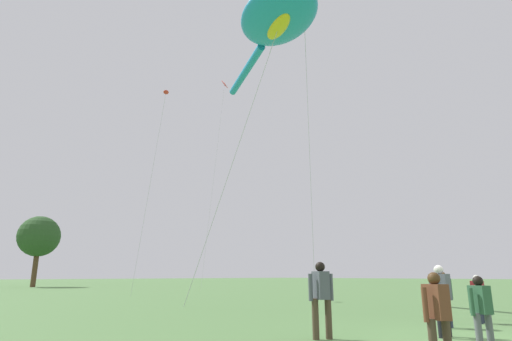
% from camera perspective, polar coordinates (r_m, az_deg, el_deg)
% --- Properties ---
extents(ground_plane, '(300.00, 300.00, 0.00)m').
position_cam_1_polar(ground_plane, '(10.80, 28.10, -20.01)').
color(ground_plane, '#517A42').
extents(big_show_kite, '(5.97, 10.36, 13.62)m').
position_cam_1_polar(big_show_kite, '(20.62, 2.81, 20.06)').
color(big_show_kite, '#1E8CBF').
rests_on(big_show_kite, ground).
extents(person_child_front, '(0.55, 0.49, 1.66)m').
position_cam_1_polar(person_child_front, '(9.72, 9.02, -16.54)').
color(person_child_front, '#473828').
rests_on(person_child_front, ground).
extents(person_tall_center, '(0.49, 0.38, 1.37)m').
position_cam_1_polar(person_tall_center, '(14.26, 28.49, -14.96)').
color(person_tall_center, '#282D42').
rests_on(person_tall_center, ground).
extents(person_navy_jacket, '(0.58, 0.42, 1.60)m').
position_cam_1_polar(person_navy_jacket, '(10.82, 24.31, -15.45)').
color(person_navy_jacket, black).
rests_on(person_navy_jacket, ground).
extents(person_photographer, '(0.48, 0.41, 1.41)m').
position_cam_1_polar(person_photographer, '(7.12, 23.87, -17.60)').
color(person_photographer, '#473828').
rests_on(person_photographer, ground).
extents(person_brown_coat, '(0.45, 0.40, 1.35)m').
position_cam_1_polar(person_brown_coat, '(8.89, 28.80, -16.40)').
color(person_brown_coat, slate).
rests_on(person_brown_coat, ground).
extents(person_short_left, '(0.52, 0.40, 1.46)m').
position_cam_1_polar(person_short_left, '(12.69, 24.66, -15.44)').
color(person_short_left, '#282D42').
rests_on(person_short_left, ground).
extents(small_kite_triangle_green, '(1.36, 1.65, 14.43)m').
position_cam_1_polar(small_kite_triangle_green, '(30.88, -12.60, 9.30)').
color(small_kite_triangle_green, red).
rests_on(small_kite_triangle_green, ground).
extents(small_kite_box_yellow, '(4.33, 2.66, 23.15)m').
position_cam_1_polar(small_kite_box_yellow, '(47.26, -4.64, 9.69)').
color(small_kite_box_yellow, red).
rests_on(small_kite_box_yellow, ground).
extents(tree_broad_distant, '(4.81, 4.81, 8.29)m').
position_cam_1_polar(tree_broad_distant, '(56.32, -27.90, -8.11)').
color(tree_broad_distant, '#513823').
rests_on(tree_broad_distant, ground).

